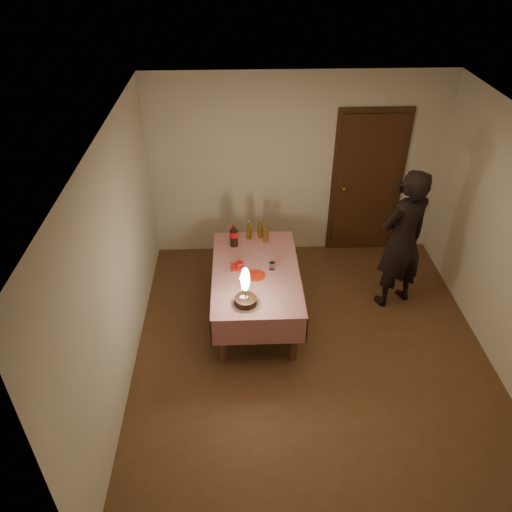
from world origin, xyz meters
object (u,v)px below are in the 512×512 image
Objects in this scene: amber_bottle_right at (266,233)px; photographer at (402,241)px; amber_bottle_left at (249,231)px; dining_table at (256,277)px; red_cup at (240,265)px; amber_bottle_mid at (260,229)px; birthday_cake at (246,294)px; red_plate at (256,275)px; clear_cup at (272,266)px; cola_bottle at (234,235)px.

photographer is (1.62, -0.38, 0.10)m from amber_bottle_right.
dining_table is at bearing -85.03° from amber_bottle_left.
red_cup is 0.39× the size of amber_bottle_mid.
red_plate is (0.13, 0.50, -0.13)m from birthday_cake.
dining_table is at bearing -172.55° from clear_cup.
amber_bottle_left is at bearing 79.36° from red_cup.
red_plate is at bearing 75.40° from birthday_cake.
dining_table is at bearing -103.35° from amber_bottle_right.
cola_bottle is at bearing 114.75° from dining_table.
birthday_cake reaches higher than dining_table.
birthday_cake is at bearing -84.03° from cola_bottle.
amber_bottle_right and amber_bottle_mid have the same top height.
amber_bottle_left reaches higher than dining_table.
cola_bottle is at bearing 130.43° from clear_cup.
amber_bottle_mid is at bearing 12.06° from amber_bottle_left.
clear_cup is (0.20, 0.12, 0.04)m from red_plate.
birthday_cake is at bearing -93.13° from amber_bottle_left.
amber_bottle_right reaches higher than dining_table.
photographer is at bearing 6.03° from red_cup.
red_plate is 0.12× the size of photographer.
amber_bottle_mid is (0.34, 0.19, -0.03)m from cola_bottle.
birthday_cake reaches higher than clear_cup.
red_cup is at bearing 167.92° from dining_table.
cola_bottle is (-0.07, 0.51, 0.10)m from red_cup.
photographer reaches higher than red_cup.
red_cup reaches higher than clear_cup.
birthday_cake reaches higher than cola_bottle.
dining_table is 0.65m from cola_bottle.
red_cup is (-0.05, 0.64, -0.08)m from birthday_cake.
clear_cup is 0.61m from amber_bottle_right.
amber_bottle_left reaches higher than red_cup.
amber_bottle_right is at bearing 166.71° from photographer.
red_cup is at bearing 177.78° from clear_cup.
red_cup is at bearing -173.97° from photographer.
red_cup is at bearing -100.64° from amber_bottle_left.
red_cup is 0.52m from cola_bottle.
red_plate is at bearing -36.95° from red_cup.
dining_table is 1.81m from photographer.
birthday_cake is 1.49× the size of cola_bottle.
amber_bottle_left and amber_bottle_right have the same top height.
dining_table is 7.82× the size of red_plate.
birthday_cake is 1.26m from amber_bottle_right.
cola_bottle is 0.39m from amber_bottle_mid.
clear_cup reaches higher than red_plate.
red_plate is 0.86× the size of amber_bottle_right.
birthday_cake is 1.86× the size of amber_bottle_left.
birthday_cake is at bearing -104.60° from red_plate.
red_cup is 0.68m from amber_bottle_left.
clear_cup is at bearing -81.33° from amber_bottle_mid.
cola_bottle is at bearing -168.48° from amber_bottle_right.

